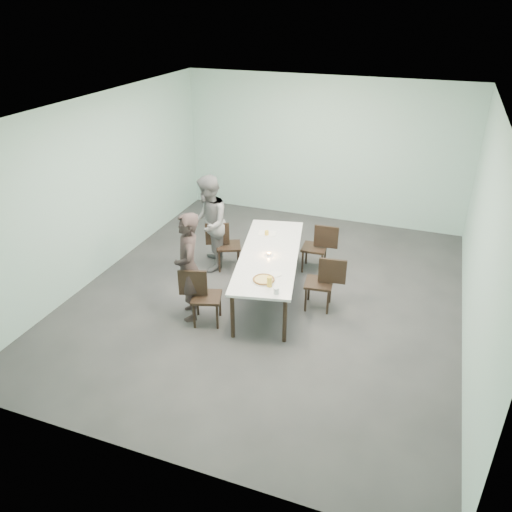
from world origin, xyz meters
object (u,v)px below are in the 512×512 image
(diner_near, at_px, (188,267))
(chair_near_right, at_px, (324,280))
(side_plate, at_px, (275,274))
(tealight, at_px, (269,254))
(chair_far_left, at_px, (224,242))
(pizza, at_px, (264,280))
(water_tumbler, at_px, (276,291))
(table, at_px, (269,257))
(chair_far_right, at_px, (319,245))
(chair_near_left, at_px, (201,293))
(diner_far, at_px, (209,224))
(amber_tumbler, at_px, (267,233))
(beer_glass, at_px, (269,282))

(diner_near, bearing_deg, chair_near_right, 86.70)
(side_plate, bearing_deg, tealight, 118.31)
(chair_far_left, relative_size, pizza, 2.56)
(water_tumbler, bearing_deg, chair_near_right, 66.04)
(diner_near, bearing_deg, tealight, 105.16)
(table, bearing_deg, water_tumbler, -66.58)
(diner_near, height_order, pizza, diner_near)
(chair_far_right, bearing_deg, chair_near_left, 56.60)
(chair_far_left, relative_size, diner_far, 0.51)
(chair_far_right, bearing_deg, diner_near, 51.01)
(chair_near_left, distance_m, diner_near, 0.42)
(chair_near_right, xyz_separation_m, diner_near, (-1.84, -0.90, 0.34))
(amber_tumbler, bearing_deg, chair_near_left, -103.89)
(chair_near_right, bearing_deg, pizza, 39.48)
(beer_glass, xyz_separation_m, tealight, (-0.31, 0.88, -0.05))
(water_tumbler, distance_m, tealight, 1.13)
(chair_far_left, height_order, amber_tumbler, chair_far_left)
(beer_glass, distance_m, amber_tumbler, 1.69)
(table, height_order, chair_far_left, chair_far_left)
(chair_near_right, xyz_separation_m, beer_glass, (-0.60, -0.87, 0.32))
(chair_far_left, height_order, beer_glass, beer_glass)
(pizza, height_order, beer_glass, beer_glass)
(pizza, xyz_separation_m, water_tumbler, (0.28, -0.26, 0.03))
(diner_far, bearing_deg, diner_near, -8.53)
(pizza, xyz_separation_m, side_plate, (0.10, 0.23, -0.01))
(chair_far_right, xyz_separation_m, water_tumbler, (-0.09, -2.17, 0.29))
(beer_glass, height_order, tealight, beer_glass)
(chair_near_right, relative_size, water_tumbler, 9.67)
(tealight, height_order, amber_tumbler, amber_tumbler)
(chair_far_right, relative_size, diner_far, 0.51)
(table, xyz_separation_m, pizza, (0.20, -0.83, 0.08))
(chair_far_left, xyz_separation_m, amber_tumbler, (0.78, 0.04, 0.29))
(table, bearing_deg, diner_far, 157.97)
(water_tumbler, xyz_separation_m, tealight, (-0.46, 1.03, -0.02))
(chair_near_right, height_order, tealight, chair_near_right)
(chair_far_right, bearing_deg, diner_far, 13.49)
(chair_far_right, height_order, diner_far, diner_far)
(pizza, bearing_deg, side_plate, 67.07)
(chair_far_right, relative_size, diner_near, 0.52)
(chair_near_left, relative_size, water_tumbler, 9.67)
(chair_far_left, xyz_separation_m, chair_far_right, (1.61, 0.49, 0.00))
(table, relative_size, tealight, 48.74)
(pizza, bearing_deg, diner_near, -172.24)
(chair_far_left, distance_m, pizza, 1.91)
(chair_far_left, bearing_deg, tealight, -56.06)
(diner_far, bearing_deg, chair_near_right, 52.32)
(chair_far_right, distance_m, diner_far, 1.97)
(chair_far_right, distance_m, pizza, 1.96)
(chair_near_left, distance_m, pizza, 0.96)
(chair_far_left, height_order, diner_near, diner_near)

